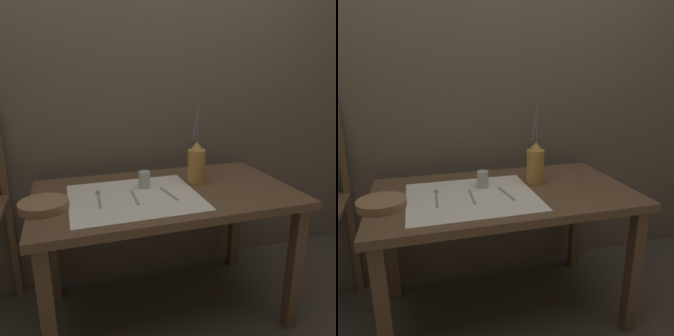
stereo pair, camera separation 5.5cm
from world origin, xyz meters
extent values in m
plane|color=#473F35|center=(0.00, 0.00, 0.00)|extent=(12.00, 12.00, 0.00)
cube|color=brown|center=(0.00, 0.48, 1.20)|extent=(7.00, 0.06, 2.40)
cube|color=brown|center=(0.00, 0.00, 0.71)|extent=(1.31, 0.74, 0.04)
cube|color=brown|center=(-0.60, -0.31, 0.35)|extent=(0.06, 0.06, 0.69)
cube|color=brown|center=(0.60, -0.31, 0.35)|extent=(0.06, 0.06, 0.69)
cube|color=brown|center=(-0.60, 0.31, 0.35)|extent=(0.06, 0.06, 0.69)
cube|color=brown|center=(0.60, 0.31, 0.35)|extent=(0.06, 0.06, 0.69)
cube|color=brown|center=(-0.81, 0.41, 0.59)|extent=(0.04, 0.04, 1.18)
cube|color=silver|center=(-0.17, -0.04, 0.74)|extent=(0.62, 0.53, 0.00)
cylinder|color=#B7843D|center=(0.20, 0.07, 0.83)|extent=(0.09, 0.09, 0.18)
cone|color=#B7843D|center=(0.20, 0.07, 0.94)|extent=(0.07, 0.07, 0.05)
cylinder|color=slate|center=(0.19, 0.07, 1.03)|extent=(0.03, 0.02, 0.13)
cylinder|color=slate|center=(0.19, 0.07, 1.07)|extent=(0.03, 0.05, 0.20)
cylinder|color=slate|center=(0.20, 0.08, 1.05)|extent=(0.01, 0.04, 0.16)
cylinder|color=#8E6B47|center=(-0.58, -0.06, 0.75)|extent=(0.22, 0.22, 0.04)
cylinder|color=#B7C1BC|center=(-0.09, 0.07, 0.78)|extent=(0.06, 0.06, 0.09)
cube|color=#939399|center=(-0.34, -0.04, 0.74)|extent=(0.02, 0.19, 0.00)
sphere|color=#939399|center=(-0.34, 0.06, 0.74)|extent=(0.02, 0.02, 0.02)
cube|color=#939399|center=(-0.17, -0.05, 0.74)|extent=(0.02, 0.19, 0.00)
cube|color=#939399|center=(0.00, -0.06, 0.74)|extent=(0.04, 0.19, 0.00)
camera|label=1|loc=(-0.47, -1.51, 1.32)|focal=35.00mm
camera|label=2|loc=(-0.42, -1.52, 1.32)|focal=35.00mm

